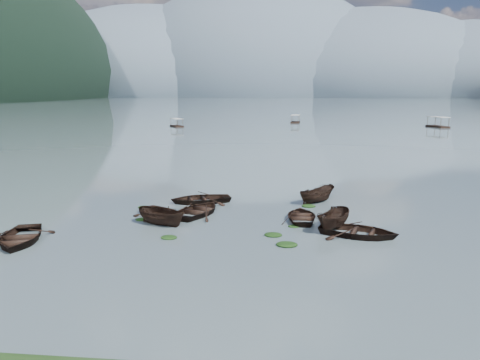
# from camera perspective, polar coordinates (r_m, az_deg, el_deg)

# --- Properties ---
(ground_plane) EXTENTS (2400.00, 2400.00, 0.00)m
(ground_plane) POSITION_cam_1_polar(r_m,az_deg,el_deg) (26.63, -2.65, -9.07)
(ground_plane) COLOR #4D5C61
(haze_mtn_a) EXTENTS (520.00, 520.00, 280.00)m
(haze_mtn_a) POSITION_cam_1_polar(r_m,az_deg,el_deg) (961.68, -10.27, 10.08)
(haze_mtn_a) COLOR #475666
(haze_mtn_a) RESTS_ON ground
(haze_mtn_b) EXTENTS (520.00, 520.00, 340.00)m
(haze_mtn_b) POSITION_cam_1_polar(r_m,az_deg,el_deg) (927.00, 1.89, 10.22)
(haze_mtn_b) COLOR #475666
(haze_mtn_b) RESTS_ON ground
(haze_mtn_c) EXTENTS (520.00, 520.00, 260.00)m
(haze_mtn_c) POSITION_cam_1_polar(r_m,az_deg,el_deg) (934.79, 14.41, 9.90)
(haze_mtn_c) COLOR #475666
(haze_mtn_c) RESTS_ON ground
(haze_mtn_d) EXTENTS (520.00, 520.00, 220.00)m
(haze_mtn_d) POSITION_cam_1_polar(r_m,az_deg,el_deg) (977.39, 25.03, 9.26)
(haze_mtn_d) COLOR #475666
(haze_mtn_d) RESTS_ON ground
(rowboat_0) EXTENTS (4.85, 5.82, 1.04)m
(rowboat_0) POSITION_cam_1_polar(r_m,az_deg,el_deg) (31.65, -25.25, -6.87)
(rowboat_0) COLOR black
(rowboat_0) RESTS_ON ground
(rowboat_1) EXTENTS (4.96, 5.78, 1.01)m
(rowboat_1) POSITION_cam_1_polar(r_m,az_deg,el_deg) (35.10, -5.06, -4.18)
(rowboat_1) COLOR black
(rowboat_1) RESTS_ON ground
(rowboat_2) EXTENTS (4.05, 2.85, 1.47)m
(rowboat_2) POSITION_cam_1_polar(r_m,az_deg,el_deg) (32.67, -9.50, -5.43)
(rowboat_2) COLOR black
(rowboat_2) RESTS_ON ground
(rowboat_3) EXTENTS (3.18, 4.37, 0.89)m
(rowboat_3) POSITION_cam_1_polar(r_m,az_deg,el_deg) (33.85, 7.55, -4.80)
(rowboat_3) COLOR black
(rowboat_3) RESTS_ON ground
(rowboat_4) EXTENTS (5.81, 4.92, 1.02)m
(rowboat_4) POSITION_cam_1_polar(r_m,az_deg,el_deg) (30.77, 14.21, -6.64)
(rowboat_4) COLOR black
(rowboat_4) RESTS_ON ground
(rowboat_5) EXTENTS (3.12, 4.22, 1.53)m
(rowboat_5) POSITION_cam_1_polar(r_m,az_deg,el_deg) (31.96, 11.32, -5.86)
(rowboat_5) COLOR black
(rowboat_5) RESTS_ON ground
(rowboat_6) EXTENTS (5.48, 5.35, 0.93)m
(rowboat_6) POSITION_cam_1_polar(r_m,az_deg,el_deg) (34.77, -9.45, -4.43)
(rowboat_6) COLOR black
(rowboat_6) RESTS_ON ground
(rowboat_7) EXTENTS (5.86, 5.02, 1.02)m
(rowboat_7) POSITION_cam_1_polar(r_m,az_deg,el_deg) (38.76, -4.83, -2.74)
(rowboat_7) COLOR black
(rowboat_7) RESTS_ON ground
(rowboat_8) EXTENTS (3.75, 3.82, 1.50)m
(rowboat_8) POSITION_cam_1_polar(r_m,az_deg,el_deg) (39.24, 9.35, -2.68)
(rowboat_8) COLOR black
(rowboat_8) RESTS_ON ground
(weed_clump_0) EXTENTS (1.04, 0.85, 0.23)m
(weed_clump_0) POSITION_cam_1_polar(r_m,az_deg,el_deg) (29.75, -8.66, -7.03)
(weed_clump_0) COLOR black
(weed_clump_0) RESTS_ON ground
(weed_clump_1) EXTENTS (0.89, 0.72, 0.20)m
(weed_clump_1) POSITION_cam_1_polar(r_m,az_deg,el_deg) (34.18, -11.90, -4.79)
(weed_clump_1) COLOR black
(weed_clump_1) RESTS_ON ground
(weed_clump_2) EXTENTS (1.15, 0.92, 0.25)m
(weed_clump_2) POSITION_cam_1_polar(r_m,az_deg,el_deg) (29.97, 4.07, -6.80)
(weed_clump_2) COLOR black
(weed_clump_2) RESTS_ON ground
(weed_clump_3) EXTENTS (0.78, 0.66, 0.17)m
(weed_clump_3) POSITION_cam_1_polar(r_m,az_deg,el_deg) (32.00, 6.56, -5.70)
(weed_clump_3) COLOR black
(weed_clump_3) RESTS_ON ground
(weed_clump_4) EXTENTS (1.30, 1.03, 0.27)m
(weed_clump_4) POSITION_cam_1_polar(r_m,az_deg,el_deg) (28.20, 5.73, -7.97)
(weed_clump_4) COLOR black
(weed_clump_4) RESTS_ON ground
(weed_clump_5) EXTENTS (0.99, 0.80, 0.21)m
(weed_clump_5) POSITION_cam_1_polar(r_m,az_deg,el_deg) (37.62, -11.61, -3.34)
(weed_clump_5) COLOR black
(weed_clump_5) RESTS_ON ground
(weed_clump_6) EXTENTS (0.93, 0.77, 0.19)m
(weed_clump_6) POSITION_cam_1_polar(r_m,az_deg,el_deg) (33.69, -10.56, -4.97)
(weed_clump_6) COLOR black
(weed_clump_6) RESTS_ON ground
(weed_clump_7) EXTENTS (1.12, 0.90, 0.24)m
(weed_clump_7) POSITION_cam_1_polar(r_m,az_deg,el_deg) (37.59, 8.37, -3.25)
(weed_clump_7) COLOR black
(weed_clump_7) RESTS_ON ground
(pontoon_left) EXTENTS (4.59, 5.69, 2.03)m
(pontoon_left) POSITION_cam_1_polar(r_m,az_deg,el_deg) (122.41, -7.70, 6.46)
(pontoon_left) COLOR black
(pontoon_left) RESTS_ON ground
(pontoon_centre) EXTENTS (2.93, 5.90, 2.18)m
(pontoon_centre) POSITION_cam_1_polar(r_m,az_deg,el_deg) (137.50, 6.76, 6.94)
(pontoon_centre) COLOR black
(pontoon_centre) RESTS_ON ground
(pontoon_right) EXTENTS (4.52, 7.12, 2.53)m
(pontoon_right) POSITION_cam_1_polar(r_m,az_deg,el_deg) (129.87, 22.95, 5.95)
(pontoon_right) COLOR black
(pontoon_right) RESTS_ON ground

